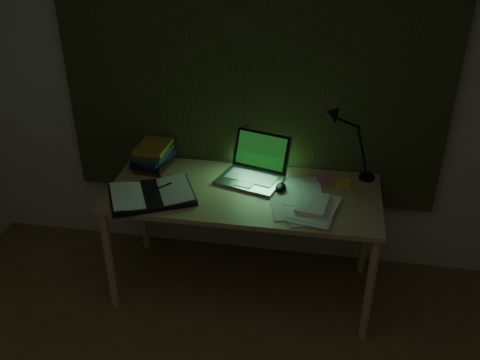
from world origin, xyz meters
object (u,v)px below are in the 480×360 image
(desk, at_px, (243,242))
(laptop, at_px, (250,162))
(open_textbook, at_px, (152,194))
(loose_papers, at_px, (303,201))
(book_stack, at_px, (154,155))
(desk_lamp, at_px, (372,141))

(desk, height_order, laptop, laptop)
(open_textbook, relative_size, loose_papers, 1.20)
(book_stack, bearing_deg, laptop, -7.73)
(open_textbook, height_order, book_stack, book_stack)
(desk, xyz_separation_m, desk_lamp, (0.67, 0.26, 0.58))
(desk, relative_size, book_stack, 6.51)
(desk, bearing_deg, open_textbook, -163.24)
(laptop, height_order, desk_lamp, desk_lamp)
(open_textbook, bearing_deg, laptop, 1.54)
(laptop, distance_m, open_textbook, 0.57)
(laptop, bearing_deg, loose_papers, -13.03)
(desk_lamp, bearing_deg, loose_papers, -149.46)
(laptop, height_order, open_textbook, laptop)
(loose_papers, bearing_deg, open_textbook, -174.20)
(loose_papers, relative_size, desk_lamp, 0.77)
(desk_lamp, bearing_deg, laptop, -179.97)
(loose_papers, bearing_deg, desk_lamp, 43.33)
(open_textbook, height_order, desk_lamp, desk_lamp)
(desk, bearing_deg, laptop, 81.54)
(loose_papers, bearing_deg, laptop, 150.78)
(desk, distance_m, laptop, 0.48)
(laptop, distance_m, desk_lamp, 0.68)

